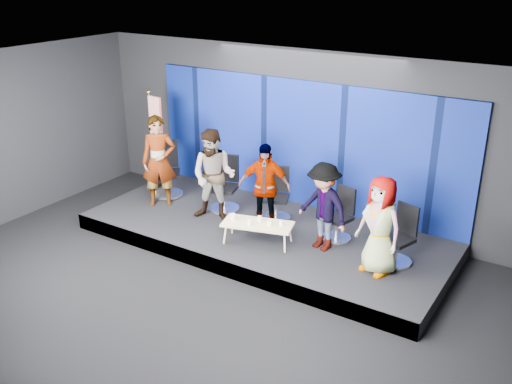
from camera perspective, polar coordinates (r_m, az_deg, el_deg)
ground at (r=9.36m, az=-7.38°, el=-10.87°), size 10.00×10.00×0.00m
room_walls at (r=8.29m, az=-8.19°, el=3.34°), size 10.02×8.02×3.51m
riser at (r=11.04m, az=0.84°, el=-4.30°), size 7.00×3.00×0.30m
backdrop at (r=11.67m, az=4.63°, el=4.80°), size 7.00×0.08×2.60m
chair_a at (r=12.52m, az=-8.82°, el=1.39°), size 0.93×0.93×1.17m
panelist_a at (r=11.87m, az=-9.69°, el=3.06°), size 0.82×0.79×1.90m
chair_b at (r=11.66m, az=-3.12°, el=-0.03°), size 0.78×0.78×1.13m
panelist_b at (r=11.03m, az=-4.25°, el=1.64°), size 1.04×0.91×1.83m
chair_c at (r=11.25m, az=2.08°, el=-1.02°), size 0.76×0.76×1.04m
panelist_c at (r=10.66m, az=0.84°, el=0.53°), size 1.07×0.75×1.69m
chair_d at (r=10.53m, az=8.28°, el=-3.05°), size 0.69×0.69×0.99m
panelist_d at (r=9.97m, az=6.73°, el=-1.47°), size 1.16×0.86×1.60m
chair_e at (r=9.92m, az=14.05°, el=-5.12°), size 0.73×0.73×1.03m
panelist_e at (r=9.35m, az=12.30°, el=-3.30°), size 0.94×0.76×1.66m
coffee_table at (r=10.27m, az=0.17°, el=-3.30°), size 1.36×0.86×0.39m
mug_a at (r=10.39m, az=-2.33°, el=-2.47°), size 0.09×0.09×0.11m
mug_b at (r=10.18m, az=-0.66°, el=-3.05°), size 0.08×0.08×0.09m
mug_c at (r=10.32m, az=0.34°, el=-2.67°), size 0.08×0.08×0.09m
mug_d at (r=10.15m, az=1.37°, el=-3.10°), size 0.09×0.09×0.10m
mug_e at (r=10.18m, az=2.52°, el=-3.10°), size 0.07×0.07×0.08m
flag_stand at (r=12.72m, az=-10.08°, el=5.39°), size 0.50×0.29×2.21m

